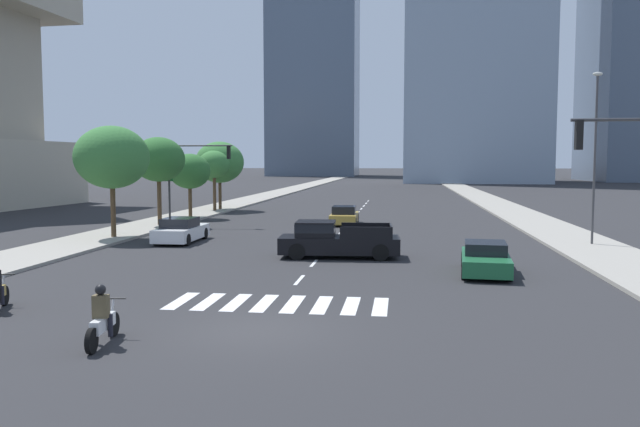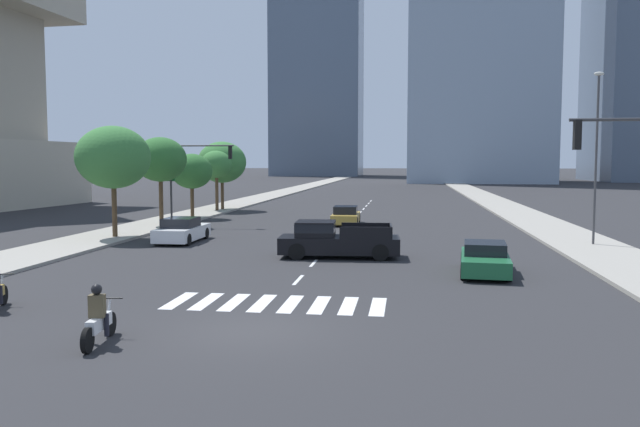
% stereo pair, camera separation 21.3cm
% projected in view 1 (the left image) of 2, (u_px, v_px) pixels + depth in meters
% --- Properties ---
extents(ground_plane, '(800.00, 800.00, 0.00)m').
position_uv_depth(ground_plane, '(256.00, 330.00, 16.74)').
color(ground_plane, '#28282B').
extents(sidewalk_east, '(4.00, 260.00, 0.15)m').
position_uv_depth(sidewalk_east, '(538.00, 223.00, 44.69)').
color(sidewalk_east, gray).
rests_on(sidewalk_east, ground).
extents(sidewalk_west, '(4.00, 260.00, 0.15)m').
position_uv_depth(sidewalk_west, '(175.00, 219.00, 48.08)').
color(sidewalk_west, gray).
rests_on(sidewalk_west, ground).
extents(crosswalk_near, '(6.75, 2.49, 0.01)m').
position_uv_depth(crosswalk_near, '(279.00, 303.00, 19.79)').
color(crosswalk_near, silver).
rests_on(crosswalk_near, ground).
extents(lane_divider_center, '(0.14, 50.00, 0.01)m').
position_uv_depth(lane_divider_center, '(351.00, 221.00, 47.47)').
color(lane_divider_center, silver).
rests_on(lane_divider_center, ground).
extents(motorcycle_trailing, '(0.70, 2.12, 1.49)m').
position_uv_depth(motorcycle_trailing, '(103.00, 321.00, 15.32)').
color(motorcycle_trailing, black).
rests_on(motorcycle_trailing, ground).
extents(pickup_truck, '(5.58, 2.38, 1.67)m').
position_uv_depth(pickup_truck, '(333.00, 240.00, 29.28)').
color(pickup_truck, black).
rests_on(pickup_truck, ground).
extents(sedan_white_0, '(1.91, 4.49, 1.35)m').
position_uv_depth(sedan_white_0, '(181.00, 231.00, 34.85)').
color(sedan_white_0, silver).
rests_on(sedan_white_0, ground).
extents(sedan_gold_1, '(1.92, 4.43, 1.31)m').
position_uv_depth(sedan_gold_1, '(344.00, 216.00, 44.58)').
color(sedan_gold_1, '#B28E38').
rests_on(sedan_gold_1, ground).
extents(sedan_green_2, '(2.17, 4.51, 1.23)m').
position_uv_depth(sedan_green_2, '(485.00, 259.00, 25.10)').
color(sedan_green_2, '#1E6038').
rests_on(sedan_green_2, ground).
extents(traffic_signal_far, '(4.75, 0.28, 5.72)m').
position_uv_depth(traffic_signal_far, '(193.00, 166.00, 43.24)').
color(traffic_signal_far, '#333335').
rests_on(traffic_signal_far, sidewalk_west).
extents(street_lamp_east, '(0.50, 0.24, 8.78)m').
position_uv_depth(street_lamp_east, '(595.00, 147.00, 32.59)').
color(street_lamp_east, '#3F3F42').
rests_on(street_lamp_east, sidewalk_east).
extents(street_tree_nearest, '(4.15, 4.15, 6.26)m').
position_uv_depth(street_tree_nearest, '(112.00, 157.00, 35.78)').
color(street_tree_nearest, '#4C3823').
rests_on(street_tree_nearest, sidewalk_west).
extents(street_tree_second, '(3.51, 3.51, 5.88)m').
position_uv_depth(street_tree_second, '(159.00, 160.00, 42.65)').
color(street_tree_second, '#4C3823').
rests_on(street_tree_second, sidewalk_west).
extents(street_tree_third, '(3.16, 3.16, 4.85)m').
position_uv_depth(street_tree_third, '(190.00, 171.00, 48.92)').
color(street_tree_third, '#4C3823').
rests_on(street_tree_third, sidewalk_west).
extents(street_tree_fourth, '(2.80, 2.80, 5.20)m').
position_uv_depth(street_tree_fourth, '(214.00, 165.00, 55.26)').
color(street_tree_fourth, '#4C3823').
rests_on(street_tree_fourth, sidewalk_west).
extents(street_tree_fifth, '(4.32, 4.32, 6.02)m').
position_uv_depth(street_tree_fifth, '(220.00, 162.00, 56.89)').
color(street_tree_fifth, '#4C3823').
rests_on(street_tree_fifth, sidewalk_west).
extents(office_tower_left_skyline, '(26.46, 22.68, 93.34)m').
position_uv_depth(office_tower_left_skyline, '(314.00, 35.00, 193.89)').
color(office_tower_left_skyline, slate).
rests_on(office_tower_left_skyline, ground).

